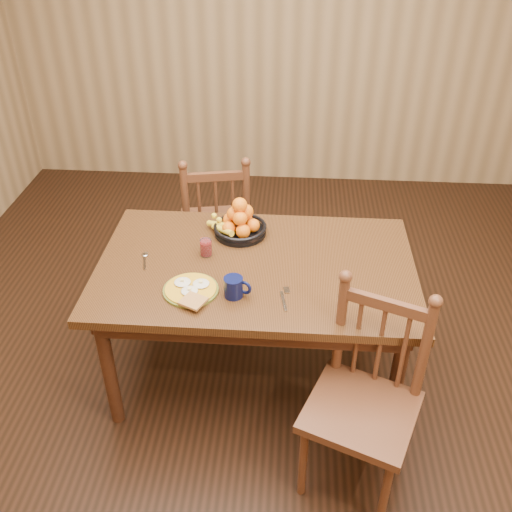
# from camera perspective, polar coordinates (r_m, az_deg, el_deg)

# --- Properties ---
(room) EXTENTS (4.52, 5.02, 2.72)m
(room) POSITION_cam_1_polar(r_m,az_deg,el_deg) (2.58, 0.00, 10.14)
(room) COLOR black
(room) RESTS_ON ground
(dining_table) EXTENTS (1.60, 1.00, 0.75)m
(dining_table) POSITION_cam_1_polar(r_m,az_deg,el_deg) (2.93, 0.00, -2.18)
(dining_table) COLOR black
(dining_table) RESTS_ON ground
(chair_far) EXTENTS (0.52, 0.51, 0.99)m
(chair_far) POSITION_cam_1_polar(r_m,az_deg,el_deg) (3.72, -4.00, 3.09)
(chair_far) COLOR #452614
(chair_far) RESTS_ON ground
(chair_near) EXTENTS (0.58, 0.57, 1.00)m
(chair_near) POSITION_cam_1_polar(r_m,az_deg,el_deg) (2.60, 10.78, -14.10)
(chair_near) COLOR #452614
(chair_near) RESTS_ON ground
(breakfast_plate) EXTENTS (0.26, 0.30, 0.04)m
(breakfast_plate) POSITION_cam_1_polar(r_m,az_deg,el_deg) (2.70, -6.52, -3.36)
(breakfast_plate) COLOR #59601E
(breakfast_plate) RESTS_ON dining_table
(fork) EXTENTS (0.05, 0.18, 0.00)m
(fork) POSITION_cam_1_polar(r_m,az_deg,el_deg) (2.66, 2.88, -4.15)
(fork) COLOR silver
(fork) RESTS_ON dining_table
(spoon) EXTENTS (0.05, 0.16, 0.01)m
(spoon) POSITION_cam_1_polar(r_m,az_deg,el_deg) (2.97, -11.05, -0.11)
(spoon) COLOR silver
(spoon) RESTS_ON dining_table
(coffee_mug) EXTENTS (0.13, 0.09, 0.10)m
(coffee_mug) POSITION_cam_1_polar(r_m,az_deg,el_deg) (2.64, -2.17, -3.11)
(coffee_mug) COLOR #090E33
(coffee_mug) RESTS_ON dining_table
(juice_glass) EXTENTS (0.06, 0.06, 0.09)m
(juice_glass) POSITION_cam_1_polar(r_m,az_deg,el_deg) (2.93, -5.03, 0.81)
(juice_glass) COLOR silver
(juice_glass) RESTS_ON dining_table
(fruit_bowl) EXTENTS (0.32, 0.29, 0.22)m
(fruit_bowl) POSITION_cam_1_polar(r_m,az_deg,el_deg) (3.08, -1.71, 3.31)
(fruit_bowl) COLOR black
(fruit_bowl) RESTS_ON dining_table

